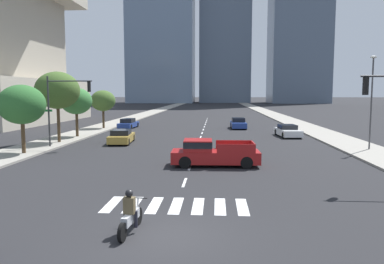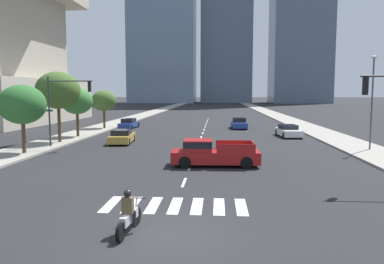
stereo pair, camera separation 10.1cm
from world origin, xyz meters
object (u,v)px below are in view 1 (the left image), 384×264
at_px(sedan_blue_1, 128,124).
at_px(street_tree_nearest, 22,105).
at_px(sedan_white_2, 288,131).
at_px(motorcycle_lead, 130,216).
at_px(sedan_gold_0, 122,137).
at_px(pickup_truck, 211,153).
at_px(street_lamp_east, 372,95).
at_px(street_tree_third, 76,101).
at_px(traffic_signal_far, 64,99).
at_px(street_tree_fourth, 103,101).
at_px(street_tree_second, 57,90).
at_px(sedan_blue_3, 238,124).

xyz_separation_m(sedan_blue_1, street_tree_nearest, (-2.78, -21.62, 3.16)).
relative_size(sedan_white_2, street_tree_nearest, 0.95).
distance_m(motorcycle_lead, sedan_gold_0, 22.64).
xyz_separation_m(pickup_truck, street_lamp_east, (12.51, 6.94, 3.60)).
bearing_deg(street_tree_third, sedan_gold_0, -34.56).
relative_size(pickup_truck, sedan_white_2, 1.16).
distance_m(street_lamp_east, street_tree_nearest, 26.79).
height_order(sedan_gold_0, street_tree_third, street_tree_third).
height_order(traffic_signal_far, street_tree_fourth, traffic_signal_far).
distance_m(sedan_white_2, street_tree_second, 23.37).
relative_size(sedan_white_2, traffic_signal_far, 0.83).
distance_m(sedan_blue_1, street_tree_fourth, 4.45).
xyz_separation_m(street_lamp_east, street_tree_fourth, (-26.53, 16.27, -0.80)).
relative_size(sedan_gold_0, street_lamp_east, 0.63).
distance_m(motorcycle_lead, street_tree_second, 24.57).
bearing_deg(sedan_blue_1, pickup_truck, -152.18).
distance_m(street_lamp_east, street_tree_third, 27.49).
bearing_deg(sedan_blue_3, sedan_white_2, 26.56).
height_order(sedan_white_2, street_tree_third, street_tree_third).
distance_m(traffic_signal_far, street_lamp_east, 24.76).
distance_m(motorcycle_lead, street_lamp_east, 24.19).
bearing_deg(traffic_signal_far, street_tree_third, 103.68).
bearing_deg(street_tree_nearest, sedan_white_2, 31.16).
bearing_deg(street_lamp_east, sedan_blue_1, 142.87).
bearing_deg(street_tree_second, sedan_blue_1, 79.68).
xyz_separation_m(motorcycle_lead, street_tree_nearest, (-11.53, 14.94, 3.17)).
xyz_separation_m(traffic_signal_far, street_tree_third, (-1.77, 7.27, -0.35)).
bearing_deg(street_lamp_east, pickup_truck, -151.00).
height_order(street_lamp_east, street_tree_nearest, street_lamp_east).
relative_size(sedan_gold_0, sedan_blue_3, 1.05).
bearing_deg(sedan_white_2, sedan_blue_1, -118.00).
bearing_deg(pickup_truck, motorcycle_lead, 76.23).
bearing_deg(pickup_truck, street_tree_third, -46.88).
height_order(street_lamp_east, street_tree_fourth, street_lamp_east).
bearing_deg(sedan_white_2, street_tree_fourth, -111.27).
bearing_deg(motorcycle_lead, street_tree_nearest, 43.82).
height_order(pickup_truck, street_tree_second, street_tree_second).
height_order(sedan_blue_3, street_tree_second, street_tree_second).
bearing_deg(street_lamp_east, traffic_signal_far, -179.76).
xyz_separation_m(sedan_gold_0, street_tree_nearest, (-5.64, -6.92, 3.16)).
distance_m(sedan_gold_0, sedan_blue_3, 19.01).
height_order(sedan_blue_3, street_tree_third, street_tree_third).
distance_m(sedan_blue_3, traffic_signal_far, 24.33).
bearing_deg(sedan_blue_1, street_tree_nearest, 176.21).
xyz_separation_m(sedan_white_2, street_tree_third, (-21.91, -2.44, 3.18)).
relative_size(motorcycle_lead, pickup_truck, 0.39).
bearing_deg(motorcycle_lead, traffic_signal_far, 34.01).
relative_size(sedan_white_2, street_tree_fourth, 1.01).
bearing_deg(sedan_gold_0, street_tree_fourth, 19.20).
xyz_separation_m(street_tree_nearest, street_tree_third, (-0.00, 10.81, 0.02)).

